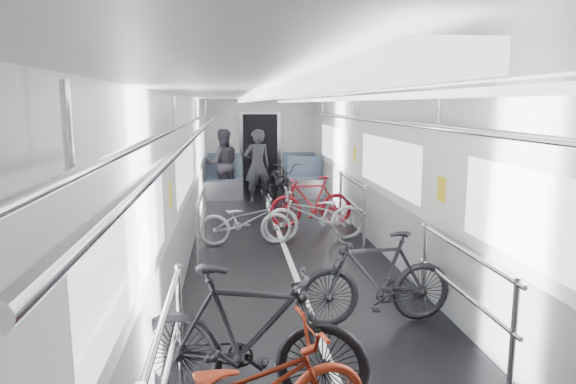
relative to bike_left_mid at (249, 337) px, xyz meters
name	(u,v)px	position (x,y,z in m)	size (l,w,h in m)	color
car_shell	(277,169)	(0.73, 5.50, 0.58)	(3.02, 14.01, 2.41)	black
bike_left_mid	(249,337)	(0.00, 0.00, 0.00)	(0.52, 1.83, 1.10)	black
bike_left_far	(245,221)	(0.11, 4.56, -0.15)	(0.53, 1.52, 0.80)	#A09FA4
bike_right_near	(376,278)	(1.37, 1.32, -0.05)	(0.46, 1.64, 0.99)	black
bike_right_mid	(315,215)	(1.28, 4.63, -0.09)	(0.60, 1.73, 0.91)	#AAABAF
bike_right_far	(311,202)	(1.38, 5.68, -0.07)	(0.45, 1.59, 0.95)	maroon
bike_aisle	(281,182)	(1.06, 8.06, -0.06)	(0.65, 1.86, 0.98)	black
person_standing	(257,166)	(0.50, 8.16, 0.31)	(0.62, 0.41, 1.71)	black
person_seated	(223,164)	(-0.29, 8.77, 0.30)	(0.82, 0.64, 1.69)	#29262D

